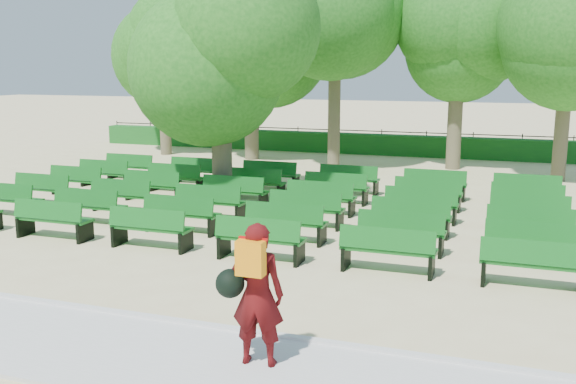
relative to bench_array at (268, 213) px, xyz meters
The scene contains 9 objects.
ground 1.20m from the bench_array, 121.44° to the right, with size 120.00×120.00×0.00m, color beige.
paving 8.44m from the bench_array, 94.24° to the right, with size 30.00×2.20×0.06m, color silver.
curb 7.30m from the bench_array, 94.90° to the right, with size 30.00×0.12×0.10m, color silver.
hedge 13.00m from the bench_array, 92.75° to the left, with size 26.00×0.70×0.90m, color #175D1D.
fence 13.39m from the bench_array, 92.67° to the left, with size 26.00×0.10×1.02m, color black, non-canonical shape.
tree_line 9.00m from the bench_array, 93.97° to the left, with size 21.80×6.80×7.04m, color #28711E, non-canonical shape.
bench_array is the anchor object (origin of this frame).
tree_among 4.63m from the bench_array, 149.83° to the left, with size 4.34×4.34×6.22m.
person 8.74m from the bench_array, 70.11° to the right, with size 0.91×0.57×1.89m.
Camera 1 is at (6.55, -14.37, 3.87)m, focal length 40.00 mm.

